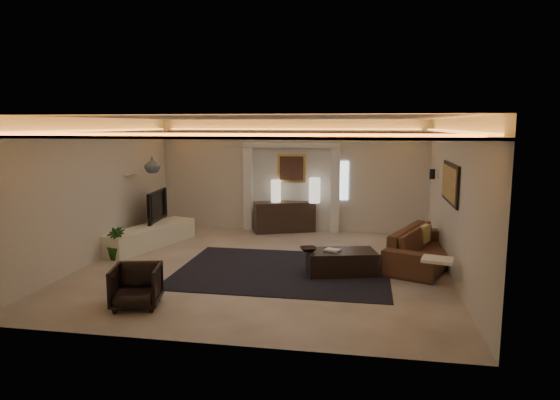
% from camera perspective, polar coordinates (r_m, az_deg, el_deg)
% --- Properties ---
extents(floor, '(7.00, 7.00, 0.00)m').
position_cam_1_polar(floor, '(9.83, -1.77, -7.72)').
color(floor, beige).
rests_on(floor, ground).
extents(ceiling, '(7.00, 7.00, 0.00)m').
position_cam_1_polar(ceiling, '(9.43, -1.86, 9.44)').
color(ceiling, white).
rests_on(ceiling, ground).
extents(wall_back, '(7.00, 0.00, 7.00)m').
position_cam_1_polar(wall_back, '(12.94, 1.36, 2.82)').
color(wall_back, beige).
rests_on(wall_back, ground).
extents(wall_front, '(7.00, 0.00, 7.00)m').
position_cam_1_polar(wall_front, '(6.19, -8.46, -3.79)').
color(wall_front, beige).
rests_on(wall_front, ground).
extents(wall_left, '(0.00, 7.00, 7.00)m').
position_cam_1_polar(wall_left, '(10.79, -20.33, 1.09)').
color(wall_left, beige).
rests_on(wall_left, ground).
extents(wall_right, '(0.00, 7.00, 7.00)m').
position_cam_1_polar(wall_right, '(9.45, 19.43, 0.13)').
color(wall_right, beige).
rests_on(wall_right, ground).
extents(cove_soffit, '(7.00, 7.00, 0.04)m').
position_cam_1_polar(cove_soffit, '(9.43, -1.85, 7.74)').
color(cove_soffit, silver).
rests_on(cove_soffit, ceiling).
extents(daylight_slit, '(0.25, 0.03, 1.00)m').
position_cam_1_polar(daylight_slit, '(12.80, 7.33, 2.23)').
color(daylight_slit, white).
rests_on(daylight_slit, wall_back).
extents(area_rug, '(4.00, 3.00, 0.01)m').
position_cam_1_polar(area_rug, '(9.57, 0.35, -8.14)').
color(area_rug, black).
rests_on(area_rug, ground).
extents(pilaster_left, '(0.22, 0.20, 2.20)m').
position_cam_1_polar(pilaster_left, '(13.11, -3.69, 1.34)').
color(pilaster_left, silver).
rests_on(pilaster_left, ground).
extents(pilaster_right, '(0.22, 0.20, 2.20)m').
position_cam_1_polar(pilaster_right, '(12.76, 6.40, 1.10)').
color(pilaster_right, silver).
rests_on(pilaster_right, ground).
extents(alcove_header, '(2.52, 0.20, 0.12)m').
position_cam_1_polar(alcove_header, '(12.79, 1.30, 6.34)').
color(alcove_header, silver).
rests_on(alcove_header, wall_back).
extents(painting_frame, '(0.74, 0.04, 0.74)m').
position_cam_1_polar(painting_frame, '(12.89, 1.34, 3.69)').
color(painting_frame, tan).
rests_on(painting_frame, wall_back).
extents(painting_canvas, '(0.62, 0.02, 0.62)m').
position_cam_1_polar(painting_canvas, '(12.87, 1.32, 3.68)').
color(painting_canvas, '#4C2D1E').
rests_on(painting_canvas, wall_back).
extents(art_panel_frame, '(0.04, 1.64, 0.74)m').
position_cam_1_polar(art_panel_frame, '(9.71, 19.05, 1.85)').
color(art_panel_frame, black).
rests_on(art_panel_frame, wall_right).
extents(art_panel_gold, '(0.02, 1.50, 0.62)m').
position_cam_1_polar(art_panel_gold, '(9.71, 18.91, 1.86)').
color(art_panel_gold, tan).
rests_on(art_panel_gold, wall_right).
extents(wall_sconce, '(0.12, 0.12, 0.22)m').
position_cam_1_polar(wall_sconce, '(11.57, 17.16, 2.87)').
color(wall_sconce, black).
rests_on(wall_sconce, wall_right).
extents(wall_niche, '(0.10, 0.55, 0.04)m').
position_cam_1_polar(wall_niche, '(11.96, -16.76, 2.93)').
color(wall_niche, silver).
rests_on(wall_niche, wall_left).
extents(console, '(1.63, 1.03, 0.78)m').
position_cam_1_polar(console, '(12.87, 0.51, -1.94)').
color(console, black).
rests_on(console, ground).
extents(lamp_left, '(0.26, 0.26, 0.57)m').
position_cam_1_polar(lamp_left, '(12.77, -0.48, 1.11)').
color(lamp_left, white).
rests_on(lamp_left, console).
extents(lamp_right, '(0.35, 0.35, 0.64)m').
position_cam_1_polar(lamp_right, '(12.66, 4.01, 1.02)').
color(lamp_right, white).
rests_on(lamp_right, console).
extents(media_ledge, '(1.35, 2.65, 0.48)m').
position_cam_1_polar(media_ledge, '(11.78, -14.79, -4.11)').
color(media_ledge, silver).
rests_on(media_ledge, ground).
extents(tv, '(1.30, 0.30, 0.74)m').
position_cam_1_polar(tv, '(12.31, -14.53, -0.72)').
color(tv, black).
rests_on(tv, media_ledge).
extents(figurine, '(0.15, 0.15, 0.36)m').
position_cam_1_polar(figurine, '(12.93, -13.30, -1.05)').
color(figurine, black).
rests_on(figurine, media_ledge).
extents(ginger_jar, '(0.40, 0.40, 0.37)m').
position_cam_1_polar(ginger_jar, '(11.75, -14.51, 3.93)').
color(ginger_jar, '#3E4C55').
rests_on(ginger_jar, wall_niche).
extents(plant, '(0.38, 0.38, 0.66)m').
position_cam_1_polar(plant, '(10.83, -18.36, -4.80)').
color(plant, '#153A10').
rests_on(plant, ground).
extents(sofa, '(2.67, 1.82, 0.72)m').
position_cam_1_polar(sofa, '(10.29, 16.48, -5.24)').
color(sofa, '#3E2D18').
rests_on(sofa, ground).
extents(throw_blanket, '(0.58, 0.51, 0.05)m').
position_cam_1_polar(throw_blanket, '(8.69, 17.70, -6.58)').
color(throw_blanket, white).
rests_on(throw_blanket, sofa).
extents(throw_pillow, '(0.25, 0.37, 0.36)m').
position_cam_1_polar(throw_pillow, '(10.63, 16.38, -3.76)').
color(throw_pillow, tan).
rests_on(throw_pillow, sofa).
extents(coffee_table, '(1.39, 0.98, 0.47)m').
position_cam_1_polar(coffee_table, '(9.42, 7.09, -7.22)').
color(coffee_table, black).
rests_on(coffee_table, ground).
extents(bowl, '(0.39, 0.39, 0.08)m').
position_cam_1_polar(bowl, '(9.27, 3.26, -5.87)').
color(bowl, black).
rests_on(bowl, coffee_table).
extents(magazine, '(0.32, 0.28, 0.03)m').
position_cam_1_polar(magazine, '(9.34, 6.06, -5.93)').
color(magazine, white).
rests_on(magazine, coffee_table).
extents(armchair, '(0.85, 0.86, 0.66)m').
position_cam_1_polar(armchair, '(7.99, -16.23, -9.51)').
color(armchair, black).
rests_on(armchair, ground).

